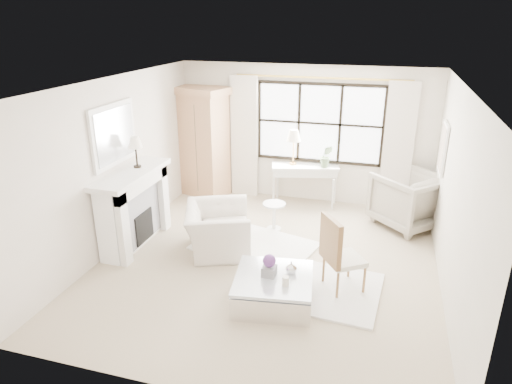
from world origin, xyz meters
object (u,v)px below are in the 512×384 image
(club_armchair, at_px, (218,229))
(console_table, at_px, (304,184))
(coffee_table, at_px, (274,289))
(armoire, at_px, (202,141))

(club_armchair, bearing_deg, console_table, -43.11)
(console_table, height_order, coffee_table, console_table)
(armoire, height_order, console_table, armoire)
(armoire, height_order, coffee_table, armoire)
(console_table, bearing_deg, club_armchair, -126.50)
(club_armchair, distance_m, coffee_table, 1.67)
(armoire, distance_m, coffee_table, 4.30)
(armoire, height_order, club_armchair, armoire)
(console_table, relative_size, coffee_table, 1.21)
(console_table, distance_m, club_armchair, 2.53)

